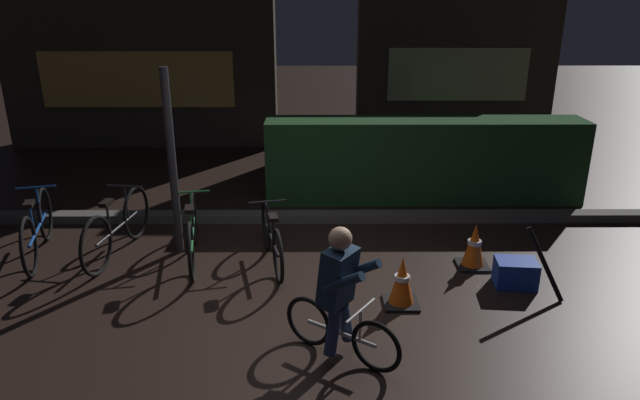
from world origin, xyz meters
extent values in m
plane|color=black|center=(0.00, 0.00, 0.00)|extent=(40.00, 40.00, 0.00)
cube|color=#56544F|center=(0.00, 2.20, 0.06)|extent=(12.00, 0.24, 0.12)
cube|color=#214723|center=(1.80, 3.10, 0.63)|extent=(4.80, 0.70, 1.26)
cube|color=#42382D|center=(-3.42, 6.50, 2.27)|extent=(5.50, 0.50, 4.54)
cube|color=#E5B751|center=(-3.42, 6.23, 1.40)|extent=(3.85, 0.04, 1.10)
cube|color=#42382D|center=(3.16, 7.20, 2.09)|extent=(4.23, 0.50, 4.18)
cube|color=#BFCC8C|center=(3.16, 6.93, 1.40)|extent=(2.96, 0.04, 1.10)
cylinder|color=#2D2D33|center=(-1.55, 1.20, 1.14)|extent=(0.10, 0.10, 2.27)
torus|color=black|center=(-3.36, 1.59, 0.35)|extent=(0.22, 0.69, 0.70)
torus|color=black|center=(-3.09, 0.58, 0.35)|extent=(0.22, 0.69, 0.70)
cylinder|color=#19479E|center=(-3.23, 1.09, 0.35)|extent=(0.31, 1.02, 0.04)
cylinder|color=#19479E|center=(-3.18, 0.91, 0.55)|extent=(0.03, 0.03, 0.39)
cube|color=black|center=(-3.18, 0.91, 0.74)|extent=(0.15, 0.22, 0.05)
cylinder|color=#19479E|center=(-3.30, 1.36, 0.57)|extent=(0.03, 0.03, 0.44)
cylinder|color=#19479E|center=(-3.30, 1.36, 0.79)|extent=(0.45, 0.14, 0.02)
torus|color=black|center=(-2.19, 1.64, 0.35)|extent=(0.14, 0.70, 0.70)
torus|color=black|center=(-2.34, 0.60, 0.35)|extent=(0.14, 0.70, 0.70)
cylinder|color=black|center=(-2.27, 1.12, 0.35)|extent=(0.18, 1.04, 0.04)
cylinder|color=black|center=(-2.29, 0.94, 0.55)|extent=(0.03, 0.03, 0.39)
cube|color=black|center=(-2.29, 0.94, 0.74)|extent=(0.13, 0.21, 0.05)
cylinder|color=black|center=(-2.23, 1.41, 0.57)|extent=(0.03, 0.03, 0.44)
cylinder|color=black|center=(-2.23, 1.41, 0.79)|extent=(0.46, 0.09, 0.02)
torus|color=black|center=(-1.41, 1.45, 0.34)|extent=(0.16, 0.68, 0.69)
torus|color=black|center=(-1.23, 0.44, 0.34)|extent=(0.16, 0.68, 0.69)
cylinder|color=#236B38|center=(-1.32, 0.95, 0.34)|extent=(0.22, 1.02, 0.04)
cylinder|color=#236B38|center=(-1.29, 0.77, 0.54)|extent=(0.03, 0.03, 0.39)
cube|color=black|center=(-1.29, 0.77, 0.73)|extent=(0.13, 0.21, 0.05)
cylinder|color=#236B38|center=(-1.37, 1.23, 0.56)|extent=(0.03, 0.03, 0.43)
cylinder|color=#236B38|center=(-1.37, 1.23, 0.78)|extent=(0.46, 0.10, 0.02)
torus|color=black|center=(-0.47, 1.30, 0.31)|extent=(0.18, 0.62, 0.62)
torus|color=black|center=(-0.27, 0.40, 0.31)|extent=(0.18, 0.62, 0.62)
cylinder|color=black|center=(-0.37, 0.85, 0.31)|extent=(0.24, 0.91, 0.04)
cylinder|color=black|center=(-0.33, 0.69, 0.48)|extent=(0.03, 0.03, 0.35)
cube|color=black|center=(-0.33, 0.69, 0.66)|extent=(0.14, 0.22, 0.05)
cylinder|color=black|center=(-0.42, 1.10, 0.50)|extent=(0.03, 0.03, 0.39)
cylinder|color=black|center=(-0.42, 1.10, 0.70)|extent=(0.45, 0.12, 0.02)
cube|color=black|center=(1.04, -0.10, 0.01)|extent=(0.36, 0.36, 0.03)
cone|color=#EA560F|center=(1.04, -0.10, 0.28)|extent=(0.26, 0.26, 0.51)
cylinder|color=white|center=(1.04, -0.10, 0.31)|extent=(0.16, 0.16, 0.05)
cube|color=black|center=(2.01, 0.76, 0.01)|extent=(0.36, 0.36, 0.03)
cone|color=#EA560F|center=(2.01, 0.76, 0.28)|extent=(0.26, 0.26, 0.51)
cylinder|color=white|center=(2.01, 0.76, 0.31)|extent=(0.16, 0.16, 0.05)
cube|color=#193DB7|center=(2.35, 0.30, 0.15)|extent=(0.47, 0.36, 0.30)
torus|color=black|center=(0.66, -1.21, 0.24)|extent=(0.42, 0.31, 0.48)
torus|color=black|center=(0.09, -0.81, 0.24)|extent=(0.42, 0.31, 0.48)
cylinder|color=silver|center=(0.38, -1.01, 0.24)|extent=(0.60, 0.43, 0.04)
cylinder|color=silver|center=(0.27, -0.94, 0.37)|extent=(0.03, 0.03, 0.26)
cube|color=black|center=(0.27, -0.94, 0.51)|extent=(0.22, 0.20, 0.05)
cylinder|color=silver|center=(0.53, -1.12, 0.39)|extent=(0.03, 0.03, 0.30)
cylinder|color=silver|center=(0.53, -1.12, 0.54)|extent=(0.28, 0.39, 0.02)
cylinder|color=navy|center=(0.42, -0.91, 0.30)|extent=(0.21, 0.23, 0.42)
cylinder|color=navy|center=(0.30, -1.08, 0.30)|extent=(0.21, 0.23, 0.42)
cube|color=#192D47|center=(0.34, -0.98, 0.79)|extent=(0.40, 0.41, 0.54)
sphere|color=tan|center=(0.36, -1.00, 1.15)|extent=(0.20, 0.20, 0.20)
cylinder|color=#192D47|center=(0.54, -0.95, 0.84)|extent=(0.37, 0.29, 0.29)
cylinder|color=#192D47|center=(0.38, -1.18, 0.84)|extent=(0.37, 0.29, 0.29)
ellipsoid|color=black|center=(0.41, -0.79, 0.74)|extent=(0.35, 0.31, 0.24)
cylinder|color=black|center=(2.55, 0.05, 0.38)|extent=(0.42, 0.30, 0.76)
camera|label=1|loc=(0.17, -5.30, 3.07)|focal=32.04mm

